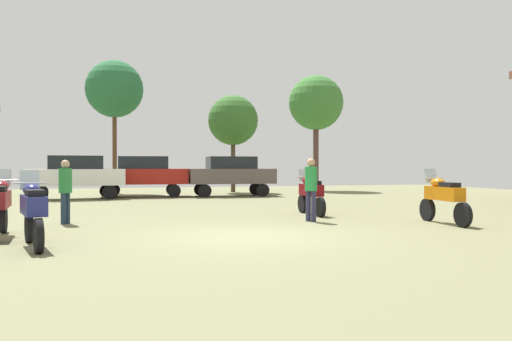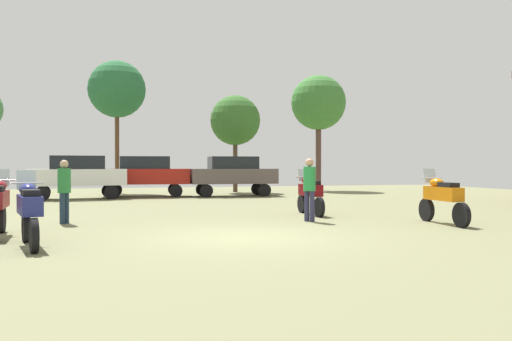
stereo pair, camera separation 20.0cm
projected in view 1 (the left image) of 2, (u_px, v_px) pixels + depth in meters
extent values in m
cube|color=#71714E|center=(244.00, 237.00, 11.40)|extent=(44.00, 52.00, 0.02)
cylinder|color=black|center=(303.00, 204.00, 17.16)|extent=(0.12, 0.60, 0.60)
cylinder|color=black|center=(320.00, 207.00, 15.74)|extent=(0.12, 0.60, 0.60)
cube|color=maroon|center=(311.00, 190.00, 16.44)|extent=(0.36, 1.26, 0.36)
ellipsoid|color=maroon|center=(308.00, 181.00, 16.71)|extent=(0.32, 0.48, 0.24)
cube|color=black|center=(314.00, 183.00, 16.23)|extent=(0.30, 0.56, 0.12)
cube|color=silver|center=(304.00, 175.00, 17.01)|extent=(0.36, 0.15, 0.39)
cylinder|color=#B7B7BC|center=(305.00, 177.00, 16.92)|extent=(0.62, 0.04, 0.04)
cylinder|color=black|center=(4.00, 219.00, 12.05)|extent=(0.17, 0.65, 0.64)
ellipsoid|color=maroon|center=(1.00, 186.00, 11.59)|extent=(0.35, 0.50, 0.24)
cube|color=silver|center=(3.00, 178.00, 11.90)|extent=(0.37, 0.18, 0.39)
cylinder|color=#B7B7BC|center=(2.00, 180.00, 11.80)|extent=(0.62, 0.08, 0.04)
cylinder|color=black|center=(29.00, 227.00, 10.56)|extent=(0.26, 0.64, 0.63)
cylinder|color=black|center=(39.00, 236.00, 9.26)|extent=(0.26, 0.64, 0.63)
cube|color=navy|center=(33.00, 205.00, 9.91)|extent=(0.65, 1.32, 0.36)
ellipsoid|color=navy|center=(32.00, 190.00, 10.15)|extent=(0.42, 0.54, 0.24)
cube|color=black|center=(35.00, 193.00, 9.71)|extent=(0.42, 0.61, 0.12)
cube|color=silver|center=(30.00, 180.00, 10.43)|extent=(0.39, 0.23, 0.39)
cylinder|color=#B7B7BC|center=(30.00, 183.00, 10.35)|extent=(0.61, 0.18, 0.04)
cylinder|color=black|center=(427.00, 210.00, 14.67)|extent=(0.14, 0.64, 0.63)
cylinder|color=black|center=(463.00, 215.00, 13.11)|extent=(0.14, 0.64, 0.63)
cube|color=#CE6F0D|center=(444.00, 193.00, 13.89)|extent=(0.41, 1.38, 0.36)
ellipsoid|color=#CE6F0D|center=(438.00, 183.00, 14.18)|extent=(0.34, 0.49, 0.24)
cube|color=black|center=(450.00, 185.00, 13.65)|extent=(0.32, 0.57, 0.12)
cube|color=silver|center=(431.00, 176.00, 14.51)|extent=(0.37, 0.17, 0.39)
cylinder|color=#B7B7BC|center=(433.00, 178.00, 14.41)|extent=(0.62, 0.06, 0.04)
cylinder|color=black|center=(205.00, 191.00, 25.38)|extent=(0.64, 0.23, 0.64)
cylinder|color=black|center=(200.00, 189.00, 26.78)|extent=(0.64, 0.23, 0.64)
cylinder|color=black|center=(263.00, 190.00, 26.12)|extent=(0.64, 0.23, 0.64)
cylinder|color=black|center=(256.00, 189.00, 27.51)|extent=(0.64, 0.23, 0.64)
cube|color=#554A48|center=(231.00, 176.00, 26.44)|extent=(4.34, 1.90, 0.75)
cube|color=black|center=(231.00, 163.00, 26.44)|extent=(2.40, 1.64, 0.61)
cylinder|color=black|center=(112.00, 191.00, 24.82)|extent=(0.65, 0.26, 0.64)
cylinder|color=black|center=(113.00, 190.00, 26.22)|extent=(0.65, 0.26, 0.64)
cylinder|color=black|center=(174.00, 191.00, 25.45)|extent=(0.65, 0.26, 0.64)
cylinder|color=black|center=(172.00, 189.00, 26.85)|extent=(0.65, 0.26, 0.64)
cube|color=#9F1B13|center=(143.00, 176.00, 25.83)|extent=(4.40, 2.06, 0.75)
cube|color=black|center=(143.00, 163.00, 25.82)|extent=(2.46, 1.72, 0.61)
cylinder|color=black|center=(41.00, 194.00, 22.87)|extent=(0.66, 0.28, 0.64)
cylinder|color=black|center=(41.00, 192.00, 24.21)|extent=(0.66, 0.28, 0.64)
cylinder|color=black|center=(110.00, 192.00, 23.94)|extent=(0.66, 0.28, 0.64)
cylinder|color=black|center=(106.00, 191.00, 25.28)|extent=(0.66, 0.28, 0.64)
cube|color=silver|center=(75.00, 177.00, 24.06)|extent=(4.45, 2.21, 0.75)
cube|color=black|center=(75.00, 162.00, 24.06)|extent=(2.51, 1.81, 0.61)
cylinder|color=#1E3144|center=(63.00, 209.00, 13.84)|extent=(0.14, 0.14, 0.83)
cylinder|color=#1E3144|center=(67.00, 208.00, 14.00)|extent=(0.14, 0.14, 0.83)
cylinder|color=#297B3B|center=(65.00, 181.00, 13.91)|extent=(0.47, 0.47, 0.65)
sphere|color=tan|center=(65.00, 164.00, 13.91)|extent=(0.22, 0.22, 0.22)
cylinder|color=#2B2C4B|center=(314.00, 206.00, 14.50)|extent=(0.14, 0.14, 0.85)
cylinder|color=#2B2C4B|center=(308.00, 206.00, 14.60)|extent=(0.14, 0.14, 0.85)
cylinder|color=#258E42|center=(311.00, 179.00, 14.54)|extent=(0.48, 0.48, 0.67)
sphere|color=tan|center=(311.00, 163.00, 14.54)|extent=(0.23, 0.23, 0.23)
cylinder|color=brown|center=(316.00, 153.00, 32.59)|extent=(0.34, 0.34, 4.70)
sphere|color=#3B7732|center=(316.00, 103.00, 32.56)|extent=(3.40, 3.40, 3.40)
cylinder|color=#4E3B2D|center=(233.00, 162.00, 30.38)|extent=(0.26, 0.26, 3.53)
sphere|color=#356829|center=(233.00, 120.00, 30.36)|extent=(2.90, 2.90, 2.90)
cylinder|color=brown|center=(115.00, 148.00, 29.17)|extent=(0.24, 0.24, 5.11)
sphere|color=#276739|center=(114.00, 89.00, 29.13)|extent=(3.18, 3.18, 3.18)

